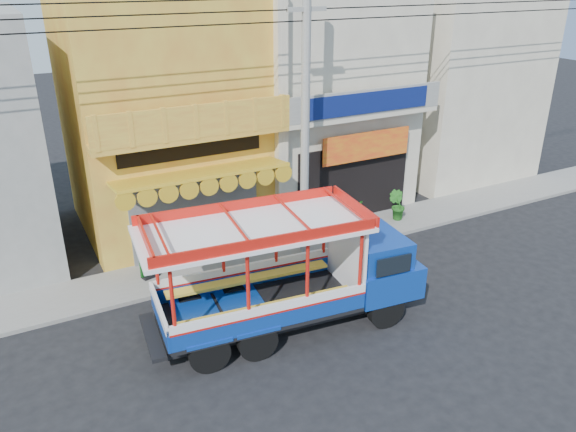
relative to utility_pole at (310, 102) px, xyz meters
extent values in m
plane|color=black|center=(0.85, -3.30, -5.03)|extent=(90.00, 90.00, 0.00)
cube|color=slate|center=(0.85, 0.70, -4.97)|extent=(30.00, 2.00, 0.12)
cube|color=orange|center=(-3.15, 4.70, -1.03)|extent=(6.00, 6.00, 8.00)
cube|color=#595B5E|center=(-3.15, 1.68, -3.63)|extent=(4.20, 0.10, 2.60)
cube|color=orange|center=(-3.15, 0.95, -1.98)|extent=(5.20, 1.50, 0.31)
cube|color=orange|center=(-3.15, 1.35, -0.98)|extent=(6.00, 0.70, 0.18)
cube|color=orange|center=(-3.15, 1.05, -0.43)|extent=(6.00, 0.12, 0.95)
cube|color=black|center=(-3.15, 1.67, -1.48)|extent=(4.50, 0.04, 0.45)
cube|color=#BEB19C|center=(2.85, 4.70, -1.03)|extent=(6.00, 6.00, 8.00)
cube|color=black|center=(2.85, 1.68, -3.53)|extent=(4.60, 0.12, 2.80)
cube|color=orange|center=(3.15, 1.40, -2.13)|extent=(3.60, 0.05, 1.00)
cube|color=#BEB19C|center=(2.85, 1.35, -0.98)|extent=(6.00, 0.70, 0.18)
cube|color=gray|center=(2.85, 1.05, -0.48)|extent=(6.00, 0.12, 0.85)
cube|color=navy|center=(2.85, 0.98, -0.48)|extent=(4.80, 0.06, 0.70)
cube|color=#BEB19C|center=(-0.15, 1.55, -1.03)|extent=(0.35, 0.30, 8.00)
cube|color=#BEB19C|center=(9.85, 4.70, -1.23)|extent=(6.00, 6.00, 7.60)
cylinder|color=gray|center=(-0.15, 0.00, -0.53)|extent=(0.26, 0.26, 9.00)
cube|color=gray|center=(-0.15, 0.00, 2.57)|extent=(1.20, 0.12, 0.12)
cylinder|color=black|center=(0.85, 0.00, 2.27)|extent=(28.00, 0.04, 0.04)
cylinder|color=black|center=(0.85, 0.00, 2.57)|extent=(28.00, 0.04, 0.04)
cylinder|color=black|center=(-0.19, -4.42, -4.54)|extent=(1.00, 0.37, 0.98)
cylinder|color=black|center=(-0.01, -2.57, -4.54)|extent=(1.00, 0.37, 0.98)
cylinder|color=black|center=(-3.70, -4.08, -4.54)|extent=(1.00, 0.37, 0.98)
cylinder|color=black|center=(-3.51, -2.22, -4.54)|extent=(1.00, 0.37, 0.98)
cylinder|color=black|center=(-4.87, -3.96, -4.54)|extent=(1.00, 0.37, 0.98)
cylinder|color=black|center=(-4.68, -2.11, -4.54)|extent=(1.00, 0.37, 0.98)
cube|color=black|center=(-2.44, -3.26, -4.44)|extent=(6.71, 2.25, 0.27)
cube|color=#0F3CA7|center=(0.10, -3.51, -3.91)|extent=(1.96, 2.32, 0.88)
cube|color=#0F3CA7|center=(-0.05, -3.50, -3.12)|extent=(1.56, 2.11, 0.73)
cube|color=black|center=(0.64, -3.57, -3.17)|extent=(0.23, 1.72, 0.54)
cube|color=black|center=(-3.24, -3.19, -4.25)|extent=(5.04, 2.62, 0.12)
cube|color=#0F3CA7|center=(-3.34, -4.22, -3.91)|extent=(4.83, 0.55, 0.59)
cube|color=white|center=(-3.34, -4.22, -3.64)|extent=(4.83, 0.56, 0.22)
cube|color=#0F3CA7|center=(-3.14, -2.15, -3.91)|extent=(4.83, 0.55, 0.59)
cube|color=white|center=(-3.14, -2.15, -3.64)|extent=(4.83, 0.56, 0.22)
cylinder|color=red|center=(-5.61, -3.98, -2.83)|extent=(0.10, 0.10, 1.57)
cylinder|color=red|center=(-5.41, -1.95, -2.83)|extent=(0.10, 0.10, 1.57)
cube|color=white|center=(-0.81, -3.42, -3.15)|extent=(0.27, 1.98, 2.20)
cube|color=white|center=(-3.34, -3.18, -2.04)|extent=(5.64, 2.92, 0.10)
cube|color=red|center=(-3.34, -3.18, -1.87)|extent=(5.44, 2.80, 0.25)
cube|color=black|center=(-4.99, 0.79, -4.87)|extent=(0.57, 0.41, 0.09)
cube|color=#0B4110|center=(-4.99, 0.79, -4.40)|extent=(0.60, 0.24, 0.84)
imported|color=#1F5D1A|center=(2.37, 1.02, -4.46)|extent=(1.09, 1.08, 0.91)
imported|color=#1F5D1A|center=(4.21, 0.78, -4.37)|extent=(0.69, 0.75, 1.09)
camera|label=1|loc=(-8.18, -14.15, 3.56)|focal=35.00mm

